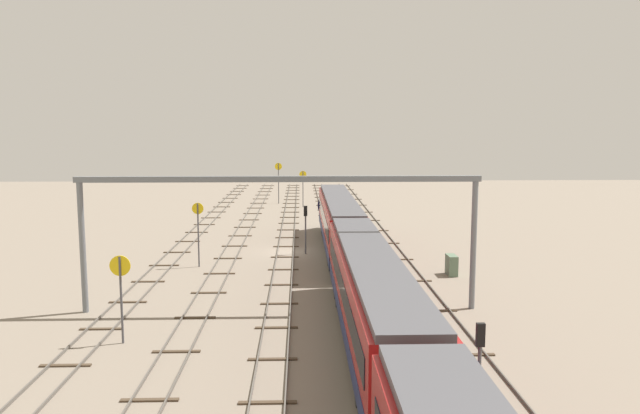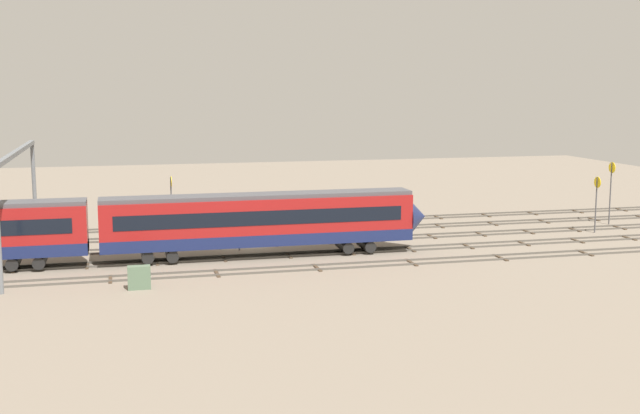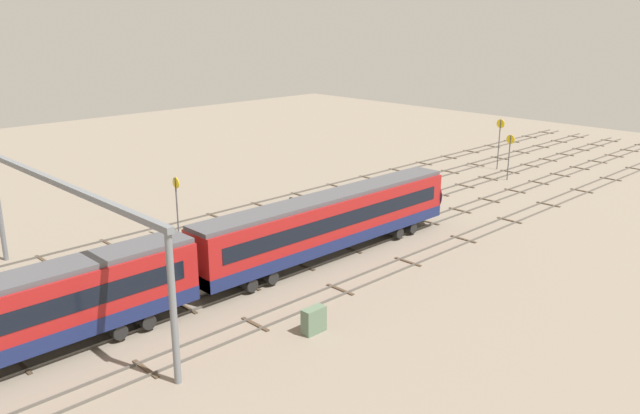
{
  "view_description": "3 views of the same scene",
  "coord_description": "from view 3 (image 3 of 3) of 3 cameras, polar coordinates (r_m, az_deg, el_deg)",
  "views": [
    {
      "loc": [
        -54.17,
        -1.38,
        11.2
      ],
      "look_at": [
        3.87,
        -3.25,
        3.59
      ],
      "focal_mm": 34.21,
      "sensor_mm": 36.0,
      "label": 1
    },
    {
      "loc": [
        -10.09,
        -65.7,
        13.11
      ],
      "look_at": [
        6.41,
        0.36,
        2.95
      ],
      "focal_mm": 45.41,
      "sensor_mm": 36.0,
      "label": 2
    },
    {
      "loc": [
        -32.61,
        -37.55,
        17.76
      ],
      "look_at": [
        0.84,
        -3.21,
        3.51
      ],
      "focal_mm": 36.35,
      "sensor_mm": 36.0,
      "label": 3
    }
  ],
  "objects": [
    {
      "name": "speed_sign_distant_end",
      "position": [
        74.91,
        16.34,
        4.82
      ],
      "size": [
        0.14,
        1.01,
        5.1
      ],
      "color": "#4C4C51",
      "rests_on": "ground"
    },
    {
      "name": "track_with_train",
      "position": [
        49.44,
        0.66,
        -4.42
      ],
      "size": [
        131.39,
        2.4,
        0.16
      ],
      "color": "#59544C",
      "rests_on": "ground"
    },
    {
      "name": "track_far_background",
      "position": [
        60.12,
        -9.23,
        -0.78
      ],
      "size": [
        131.39,
        2.4,
        0.16
      ],
      "color": "#59544C",
      "rests_on": "ground"
    },
    {
      "name": "track_near_foreground",
      "position": [
        46.36,
        4.94,
        -5.94
      ],
      "size": [
        131.39,
        2.4,
        0.16
      ],
      "color": "#59544C",
      "rests_on": "ground"
    },
    {
      "name": "track_second_far",
      "position": [
        56.36,
        -6.36,
        -1.84
      ],
      "size": [
        131.39,
        2.4,
        0.16
      ],
      "color": "#59544C",
      "rests_on": "ground"
    },
    {
      "name": "overhead_gantry",
      "position": [
        41.82,
        -21.65,
        -0.18
      ],
      "size": [
        0.4,
        24.37,
        8.29
      ],
      "color": "slate",
      "rests_on": "ground"
    },
    {
      "name": "ground_plane",
      "position": [
        52.81,
        -3.08,
        -3.12
      ],
      "size": [
        147.39,
        147.39,
        0.0
      ],
      "primitive_type": "plane",
      "color": "gray"
    },
    {
      "name": "speed_sign_mid_trackside",
      "position": [
        53.89,
        -12.51,
        0.68
      ],
      "size": [
        0.14,
        0.92,
        5.22
      ],
      "color": "#4C4C51",
      "rests_on": "ground"
    },
    {
      "name": "speed_sign_near_foreground",
      "position": [
        79.81,
        15.52,
        6.0
      ],
      "size": [
        0.14,
        1.04,
        6.01
      ],
      "color": "#4C4C51",
      "rests_on": "ground"
    },
    {
      "name": "signal_light_trackside_departure",
      "position": [
        50.08,
        -2.5,
        -0.8
      ],
      "size": [
        0.31,
        0.32,
        4.31
      ],
      "color": "#4C4C51",
      "rests_on": "ground"
    },
    {
      "name": "track_middle",
      "position": [
        52.79,
        -3.09,
        -3.05
      ],
      "size": [
        131.39,
        2.4,
        0.16
      ],
      "color": "#59544C",
      "rests_on": "ground"
    },
    {
      "name": "relay_cabinet",
      "position": [
        38.09,
        -0.55,
        -9.93
      ],
      "size": [
        1.49,
        0.68,
        1.54
      ],
      "color": "#597259",
      "rests_on": "ground"
    }
  ]
}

